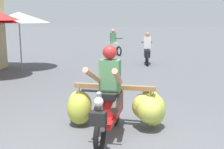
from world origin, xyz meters
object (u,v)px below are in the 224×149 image
Objects in this scene: motorbike_main_loaded at (118,105)px; motorbike_distant_ahead_right at (147,51)px; motorbike_distant_ahead_left at (113,44)px; market_umbrella_further_along at (19,17)px.

motorbike_main_loaded reaches higher than motorbike_distant_ahead_right.
motorbike_distant_ahead_left is at bearing 93.30° from motorbike_main_loaded.
motorbike_main_loaded is 1.36× the size of motorbike_distant_ahead_left.
motorbike_distant_ahead_right is (1.00, 7.63, 0.09)m from motorbike_main_loaded.
motorbike_main_loaded is 10.95m from motorbike_distant_ahead_left.
market_umbrella_further_along reaches higher than motorbike_distant_ahead_left.
motorbike_distant_ahead_right is 0.69× the size of market_umbrella_further_along.
motorbike_distant_ahead_left is 3.68m from motorbike_distant_ahead_right.
motorbike_main_loaded reaches higher than motorbike_distant_ahead_left.
motorbike_main_loaded is at bearing -86.70° from motorbike_distant_ahead_left.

